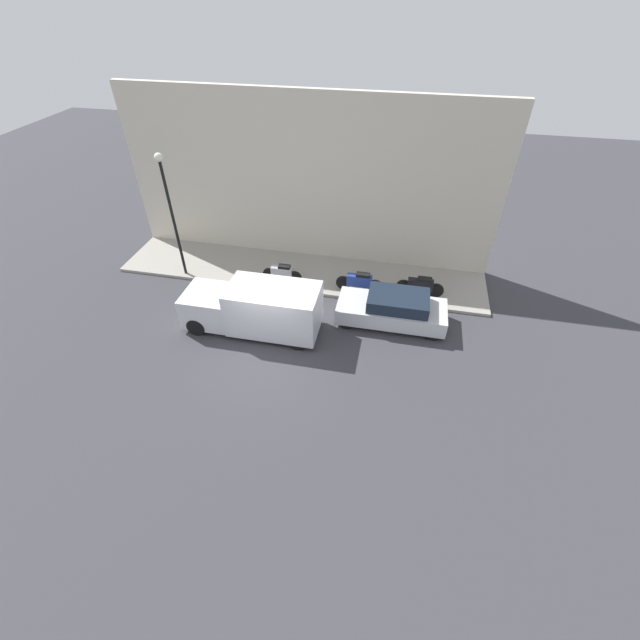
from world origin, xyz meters
TOP-DOWN VIEW (x-y plane):
  - ground_plane at (0.00, 0.00)m, footprint 60.00×60.00m
  - sidewalk at (5.10, 0.00)m, footprint 3.11×16.63m
  - building_facade at (6.80, 0.00)m, footprint 0.30×16.63m
  - parked_car at (2.45, -4.39)m, footprint 1.73×4.24m
  - delivery_van at (0.96, 0.79)m, footprint 1.86×5.23m
  - scooter_silver at (4.13, 0.60)m, footprint 0.30×1.76m
  - motorcycle_black at (4.34, -5.41)m, footprint 0.30×2.00m
  - motorcycle_blue at (4.13, -2.84)m, footprint 0.30×2.00m
  - streetlamp at (3.87, 5.13)m, footprint 0.34×0.34m

SIDE VIEW (x-z plane):
  - ground_plane at x=0.00m, z-range 0.00..0.00m
  - sidewalk at x=5.10m, z-range 0.00..0.13m
  - scooter_silver at x=4.13m, z-range 0.16..0.99m
  - motorcycle_blue at x=4.13m, z-range 0.16..1.04m
  - motorcycle_black at x=4.34m, z-range 0.17..1.04m
  - parked_car at x=2.45m, z-range -0.02..1.30m
  - delivery_van at x=0.96m, z-range 0.02..2.00m
  - streetlamp at x=3.87m, z-range 0.93..6.35m
  - building_facade at x=6.80m, z-range 0.00..7.41m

